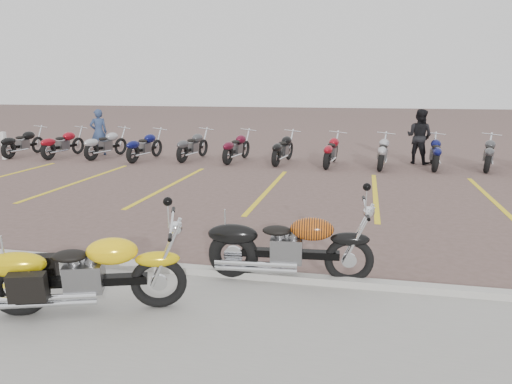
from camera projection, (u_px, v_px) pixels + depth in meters
ground at (228, 234)px, 9.12m from camera, size 100.00×100.00×0.00m
concrete_apron at (104, 368)px, 4.82m from camera, size 60.00×5.00×0.01m
curb at (191, 270)px, 7.19m from camera, size 60.00×0.18×0.12m
parking_stripes at (269, 190)px, 12.94m from camera, size 38.00×5.50×0.01m
yellow_cruiser at (84, 275)px, 5.91m from camera, size 2.23×0.88×0.95m
flame_cruiser at (286, 249)px, 6.86m from camera, size 2.28×0.39×0.94m
person_a at (99, 132)px, 19.04m from camera, size 0.76×0.73×1.76m
person_b at (419, 137)px, 16.98m from camera, size 1.14×1.07×1.86m
bollard at (4, 146)px, 18.05m from camera, size 0.16×0.16×1.00m
bg_bike_row at (259, 147)px, 17.22m from camera, size 19.08×2.07×1.10m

